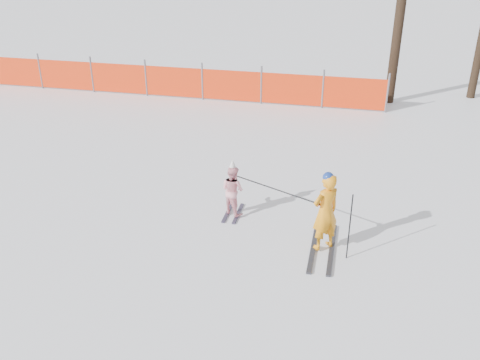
# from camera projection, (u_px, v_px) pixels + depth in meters

# --- Properties ---
(ground) EXTENTS (120.00, 120.00, 0.00)m
(ground) POSITION_uv_depth(u_px,v_px,m) (234.00, 237.00, 10.35)
(ground) COLOR white
(ground) RESTS_ON ground
(adult) EXTENTS (0.65, 1.71, 1.59)m
(adult) POSITION_uv_depth(u_px,v_px,m) (325.00, 213.00, 9.64)
(adult) COLOR black
(adult) RESTS_ON ground
(child) EXTENTS (0.65, 0.84, 1.25)m
(child) POSITION_uv_depth(u_px,v_px,m) (233.00, 189.00, 10.92)
(child) COLOR black
(child) RESTS_ON ground
(ski_poles) EXTENTS (2.29, 1.08, 1.31)m
(ski_poles) POSITION_uv_depth(u_px,v_px,m) (305.00, 204.00, 9.88)
(ski_poles) COLOR black
(ski_poles) RESTS_ON ground
(safety_fence) EXTENTS (16.06, 0.06, 1.25)m
(safety_fence) POSITION_uv_depth(u_px,v_px,m) (146.00, 80.00, 18.23)
(safety_fence) COLOR #595960
(safety_fence) RESTS_ON ground
(tree_trunks) EXTENTS (4.15, 2.96, 7.27)m
(tree_trunks) POSITION_uv_depth(u_px,v_px,m) (450.00, 2.00, 16.89)
(tree_trunks) COLOR black
(tree_trunks) RESTS_ON ground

